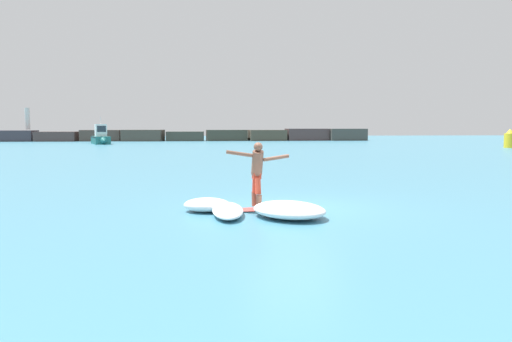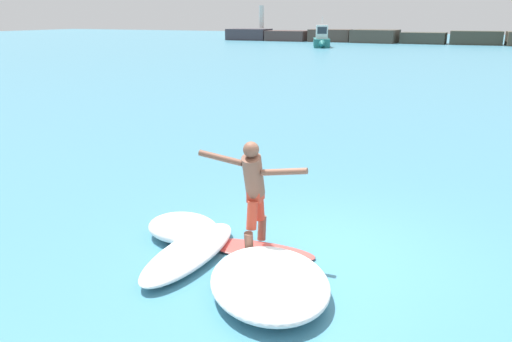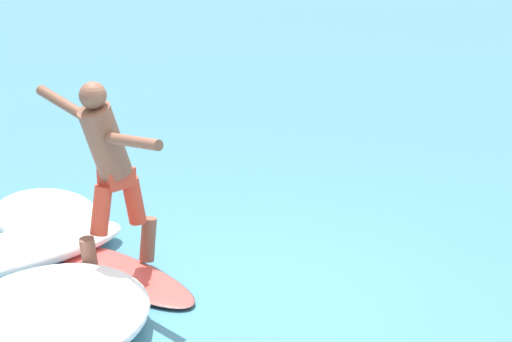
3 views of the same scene
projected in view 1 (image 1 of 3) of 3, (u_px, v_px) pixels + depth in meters
ground_plane at (294, 208)px, 13.25m from camera, size 200.00×200.00×0.00m
rock_jetty_breakwater at (181, 135)px, 74.04m from camera, size 54.94×4.94×4.80m
surfboard at (255, 209)px, 12.80m from camera, size 2.02×0.76×0.20m
surfer at (257, 170)px, 12.64m from camera, size 1.61×0.81×1.71m
fishing_boat_near_jetty at (101, 138)px, 60.93m from camera, size 3.33×6.00×3.31m
channel_marker_buoy at (510, 139)px, 50.04m from camera, size 1.06×1.06×1.89m
wave_foam_at_tail at (289, 210)px, 11.81m from camera, size 2.32×2.44×0.38m
wave_foam_at_nose at (228, 210)px, 12.09m from camera, size 0.77×2.21×0.25m
wave_foam_beside at (207, 205)px, 12.65m from camera, size 1.31×1.12×0.35m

